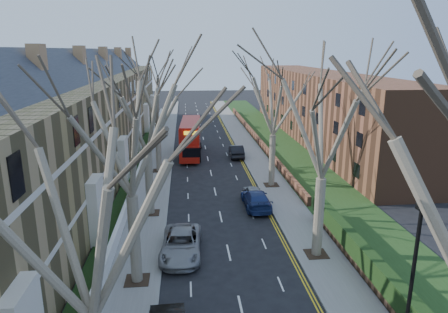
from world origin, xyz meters
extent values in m
cube|color=slate|center=(-6.00, 39.00, 0.06)|extent=(3.00, 102.00, 0.12)
cube|color=slate|center=(6.00, 39.00, 0.06)|extent=(3.00, 102.00, 0.12)
cube|color=olive|center=(-13.80, 31.00, 5.00)|extent=(9.00, 78.00, 10.00)
cube|color=#292C32|center=(-13.80, 31.00, 11.00)|extent=(4.67, 78.00, 4.67)
cube|color=silver|center=(-9.35, 31.00, 3.50)|extent=(0.12, 78.00, 0.35)
cube|color=silver|center=(-9.35, 31.00, 7.00)|extent=(0.12, 78.00, 0.35)
cube|color=brown|center=(17.50, 43.00, 5.00)|extent=(8.00, 54.00, 10.00)
cube|color=brown|center=(7.70, 43.00, 0.57)|extent=(0.35, 54.00, 0.90)
cube|color=brown|center=(7.70, 2.00, 0.42)|extent=(0.40, 24.00, 0.60)
cube|color=black|center=(7.70, 2.00, 1.32)|extent=(0.70, 24.00, 1.20)
cube|color=white|center=(-7.65, 31.00, 0.62)|extent=(0.30, 78.00, 1.00)
cube|color=#1C3613|center=(10.50, 39.00, 0.15)|extent=(6.00, 102.00, 0.06)
cylinder|color=black|center=(5.00, -3.50, 4.12)|extent=(0.14, 0.14, 8.00)
cube|color=black|center=(5.00, -3.50, 8.12)|extent=(0.18, 0.50, 0.22)
cylinder|color=#6A5D4C|center=(-5.70, 6.00, 2.75)|extent=(0.64, 0.64, 5.25)
cube|color=#2D2116|center=(-5.70, 6.00, 0.14)|extent=(1.40, 1.40, 0.05)
cylinder|color=#6A5D4C|center=(-5.70, 16.00, 2.66)|extent=(0.64, 0.64, 5.07)
cube|color=#2D2116|center=(-5.70, 16.00, 0.14)|extent=(1.40, 1.40, 0.05)
cylinder|color=#6A5D4C|center=(-5.70, 28.00, 2.75)|extent=(0.60, 0.60, 5.25)
cube|color=#2D2116|center=(-5.70, 28.00, 0.14)|extent=(1.40, 1.40, 0.05)
cylinder|color=#6A5D4C|center=(5.70, 8.00, 2.75)|extent=(0.64, 0.64, 5.25)
cube|color=#2D2116|center=(5.70, 8.00, 0.14)|extent=(1.40, 1.40, 0.05)
cylinder|color=#6A5D4C|center=(5.70, 22.00, 2.66)|extent=(0.60, 0.60, 5.07)
cube|color=#2D2116|center=(5.70, 22.00, 0.14)|extent=(1.40, 1.40, 0.05)
cube|color=#A5140B|center=(-2.06, 34.85, 1.39)|extent=(2.89, 10.48, 2.08)
cube|color=#A5140B|center=(-2.06, 34.85, 3.37)|extent=(2.86, 9.97, 1.89)
cube|color=black|center=(-2.06, 34.85, 1.81)|extent=(2.87, 9.66, 0.85)
cube|color=black|center=(-2.06, 34.85, 3.46)|extent=(2.85, 9.45, 0.85)
imported|color=gray|center=(-3.15, 9.01, 0.78)|extent=(2.89, 5.73, 1.55)
imported|color=navy|center=(3.21, 16.69, 0.75)|extent=(2.13, 5.19, 1.50)
imported|color=gray|center=(3.26, 18.55, 0.64)|extent=(1.57, 3.79, 1.28)
imported|color=black|center=(3.66, 33.52, 0.77)|extent=(1.76, 4.73, 1.55)
camera|label=1|loc=(-2.67, -15.02, 13.13)|focal=32.00mm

